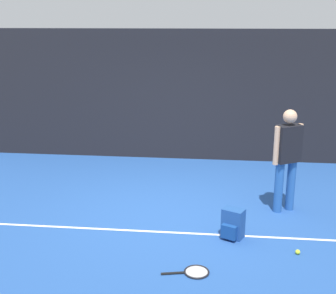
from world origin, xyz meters
The scene contains 7 objects.
ground_plane centered at (0.00, 0.00, 0.00)m, with size 12.00×12.00×0.00m, color #234C93.
back_fence centered at (0.00, 3.00, 1.43)m, with size 10.00×0.10×2.86m, color black.
court_line centered at (0.00, -0.72, 0.00)m, with size 9.00×0.05×0.00m, color white.
tennis_player centered at (1.93, 0.28, 0.97)m, with size 0.47×0.39×1.70m.
tennis_racket centered at (0.57, -1.78, 0.01)m, with size 0.64×0.39×0.03m.
backpack centered at (1.07, -0.78, 0.21)m, with size 0.36×0.37×0.44m.
tennis_ball_near_player centered at (1.93, -1.17, 0.03)m, with size 0.07×0.07×0.07m, color #CCE033.
Camera 1 is at (0.77, -6.77, 3.07)m, focal length 48.09 mm.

